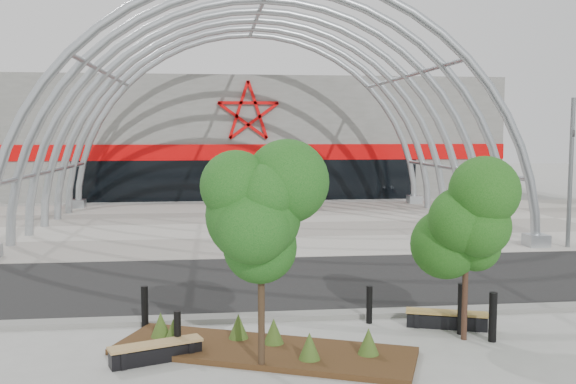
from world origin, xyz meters
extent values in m
plane|color=gray|center=(0.00, 0.00, 0.00)|extent=(140.00, 140.00, 0.00)
cube|color=black|center=(0.00, 3.50, 0.01)|extent=(140.00, 7.00, 0.02)
cube|color=gray|center=(0.00, 15.50, 0.02)|extent=(60.00, 17.00, 0.04)
cube|color=slate|center=(0.00, -0.25, 0.06)|extent=(60.00, 0.50, 0.12)
cube|color=slate|center=(0.00, 33.50, 4.00)|extent=(34.00, 15.00, 8.00)
cube|color=black|center=(0.00, 26.05, 1.30)|extent=(22.00, 0.25, 2.60)
cube|color=#D20405|center=(0.00, 26.05, 3.10)|extent=(34.00, 0.30, 1.00)
torus|color=#A1A8AD|center=(0.00, 8.00, 0.00)|extent=(20.36, 0.36, 20.36)
torus|color=#A1A8AD|center=(0.00, 10.50, 0.00)|extent=(20.36, 0.36, 20.36)
torus|color=#A1A8AD|center=(0.00, 13.00, 0.00)|extent=(20.36, 0.36, 20.36)
torus|color=#A1A8AD|center=(0.00, 15.50, 0.00)|extent=(20.36, 0.36, 20.36)
torus|color=#A1A8AD|center=(0.00, 18.00, 0.00)|extent=(20.36, 0.36, 20.36)
torus|color=#A1A8AD|center=(0.00, 20.50, 0.00)|extent=(20.36, 0.36, 20.36)
torus|color=#A1A8AD|center=(0.00, 23.00, 0.00)|extent=(20.36, 0.36, 20.36)
cylinder|color=#A1A8AD|center=(9.66, 15.50, 2.59)|extent=(0.20, 15.00, 0.20)
cylinder|color=#A1A8AD|center=(7.07, 15.50, 7.07)|extent=(0.20, 15.00, 0.20)
cylinder|color=#A1A8AD|center=(0.00, 15.50, 10.00)|extent=(0.20, 15.00, 0.20)
cylinder|color=#A1A8AD|center=(-7.07, 15.50, 7.07)|extent=(0.20, 15.00, 0.20)
cylinder|color=#A1A8AD|center=(-9.66, 15.50, 2.59)|extent=(0.20, 15.00, 0.20)
cube|color=#A1A8AD|center=(-10.00, 23.00, 0.25)|extent=(0.80, 0.80, 0.50)
cube|color=#A1A8AD|center=(10.00, 8.00, 0.25)|extent=(0.80, 0.80, 0.50)
cube|color=#A1A8AD|center=(10.00, 23.00, 0.25)|extent=(0.80, 0.80, 0.50)
cube|color=#30200E|center=(-1.26, -2.57, 0.06)|extent=(6.20, 3.95, 0.11)
cone|color=#3F5C20|center=(-3.04, -2.09, 0.37)|extent=(0.41, 0.41, 0.51)
cone|color=#3F5C20|center=(-1.02, -2.30, 0.37)|extent=(0.41, 0.41, 0.51)
cone|color=#3F5C20|center=(-0.44, -3.28, 0.37)|extent=(0.41, 0.41, 0.51)
cone|color=#3F5C20|center=(-1.72, -1.89, 0.37)|extent=(0.41, 0.41, 0.51)
cone|color=#3F5C20|center=(0.73, -3.14, 0.37)|extent=(0.41, 0.41, 0.51)
cone|color=#3F5C20|center=(-3.33, -1.60, 0.37)|extent=(0.41, 0.41, 0.51)
cylinder|color=slate|center=(11.11, 7.71, 2.83)|extent=(0.16, 0.16, 5.66)
imported|color=black|center=(11.11, 7.71, 4.07)|extent=(0.38, 0.79, 0.16)
cylinder|color=black|center=(-1.35, -3.43, 1.01)|extent=(0.13, 0.13, 2.03)
ellipsoid|color=#0D4410|center=(-1.35, -3.43, 2.86)|extent=(1.74, 1.74, 2.21)
cylinder|color=black|center=(3.04, -2.18, 0.91)|extent=(0.12, 0.12, 1.82)
ellipsoid|color=#0F440C|center=(3.04, -2.18, 2.57)|extent=(1.51, 1.51, 1.99)
cube|color=black|center=(-3.33, -2.77, 0.15)|extent=(1.74, 0.92, 0.30)
cube|color=black|center=(-3.94, -3.00, 0.17)|extent=(0.23, 0.39, 0.35)
cube|color=black|center=(-2.72, -2.54, 0.17)|extent=(0.23, 0.39, 0.35)
cube|color=#9F814D|center=(-3.33, -2.77, 0.35)|extent=(1.81, 1.00, 0.05)
cube|color=black|center=(2.96, -1.36, 0.15)|extent=(1.77, 0.89, 0.30)
cube|color=black|center=(2.34, -1.15, 0.18)|extent=(0.23, 0.40, 0.35)
cube|color=black|center=(3.59, -1.58, 0.18)|extent=(0.23, 0.40, 0.35)
cube|color=olive|center=(2.96, -1.36, 0.35)|extent=(1.83, 0.96, 0.05)
cylinder|color=black|center=(-2.94, -2.42, 0.44)|extent=(0.14, 0.14, 0.88)
cylinder|color=black|center=(-3.75, -0.66, 0.48)|extent=(0.16, 0.16, 0.97)
cylinder|color=black|center=(1.32, -0.81, 0.43)|extent=(0.14, 0.14, 0.87)
cylinder|color=black|center=(3.58, -2.38, 0.52)|extent=(0.17, 0.17, 1.05)
cylinder|color=black|center=(3.12, -1.83, 0.56)|extent=(0.18, 0.18, 1.12)
camera|label=1|loc=(-2.19, -14.90, 4.38)|focal=40.00mm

